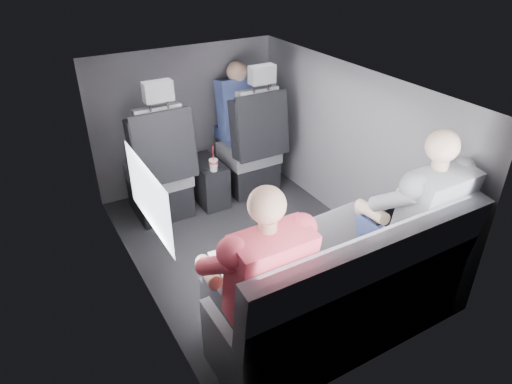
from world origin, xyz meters
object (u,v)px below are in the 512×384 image
laptop_black (395,210)px  rear_bench (343,300)px  center_console (208,181)px  laptop_white (247,257)px  laptop_silver (319,235)px  soda_cup (214,165)px  passenger_rear_right (412,218)px  passenger_rear_left (256,280)px  front_seat_right (252,153)px  front_seat_left (161,175)px  passenger_front_right (238,110)px

laptop_black → rear_bench: bearing=-158.2°
rear_bench → laptop_black: (0.59, 0.24, 0.32)m
center_console → laptop_white: laptop_white is taller
rear_bench → laptop_silver: 0.41m
soda_cup → passenger_rear_right: passenger_rear_right is taller
laptop_white → rear_bench: bearing=-30.4°
passenger_rear_left → passenger_rear_right: passenger_rear_right is taller
laptop_silver → laptop_black: 0.62m
rear_bench → laptop_black: rear_bench is taller
laptop_silver → laptop_black: size_ratio=1.08×
front_seat_right → soda_cup: size_ratio=5.35×
laptop_white → passenger_rear_left: passenger_rear_left is taller
front_seat_left → center_console: front_seat_left is taller
passenger_rear_left → passenger_front_right: bearing=64.1°
center_console → passenger_rear_right: passenger_rear_right is taller
rear_bench → laptop_white: size_ratio=4.52×
soda_cup → passenger_rear_left: bearing=-107.9°
laptop_black → front_seat_right: bearing=94.8°
center_console → passenger_front_right: size_ratio=0.62×
front_seat_left → rear_bench: front_seat_left is taller
rear_bench → passenger_rear_left: size_ratio=1.29×
soda_cup → laptop_silver: bearing=-90.3°
laptop_white → center_console: bearing=73.2°
soda_cup → passenger_rear_right: size_ratio=0.18×
center_console → rear_bench: size_ratio=0.30×
center_console → rear_bench: 1.94m
passenger_rear_left → laptop_silver: bearing=16.3°
laptop_black → passenger_rear_right: passenger_rear_right is taller
front_seat_right → soda_cup: (-0.47, -0.15, 0.06)m
rear_bench → passenger_rear_left: passenger_rear_left is taller
front_seat_left → passenger_rear_left: 1.83m
center_console → soda_cup: bearing=-95.1°
front_seat_right → soda_cup: bearing=-162.1°
soda_cup → laptop_silver: (-0.01, -1.50, 0.18)m
front_seat_right → laptop_black: size_ratio=3.45×
center_console → laptop_black: size_ratio=1.31×
soda_cup → passenger_rear_right: 1.78m
front_seat_right → laptop_silver: size_ratio=3.20×
front_seat_left → passenger_rear_right: (1.04, -1.81, 0.25)m
front_seat_left → laptop_silver: (0.42, -1.65, 0.24)m
rear_bench → laptop_silver: bearing=95.9°
laptop_silver → passenger_rear_right: passenger_rear_right is taller
laptop_white → passenger_rear_left: bearing=-105.8°
rear_bench → laptop_black: 0.71m
laptop_black → passenger_front_right: (-0.14, 1.92, 0.11)m
laptop_silver → passenger_front_right: 1.97m
front_seat_left → soda_cup: bearing=-19.2°
passenger_rear_left → passenger_front_right: passenger_rear_left is taller
soda_cup → passenger_rear_left: 1.75m
front_seat_left → laptop_white: bearing=-91.7°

